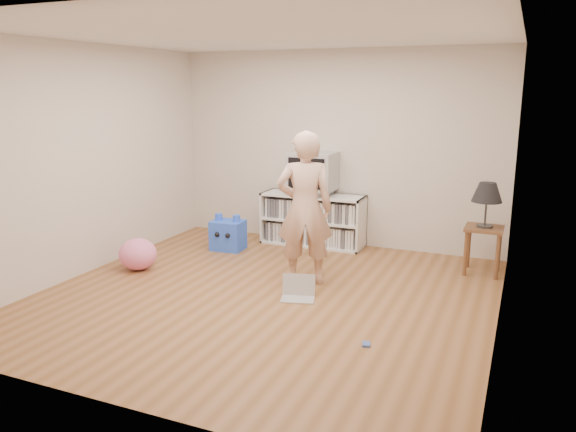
{
  "coord_description": "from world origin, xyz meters",
  "views": [
    {
      "loc": [
        2.37,
        -4.94,
        2.11
      ],
      "look_at": [
        0.08,
        0.4,
        0.77
      ],
      "focal_mm": 35.0,
      "sensor_mm": 36.0,
      "label": 1
    }
  ],
  "objects_px": {
    "media_unit": "(313,219)",
    "plush_blue": "(228,235)",
    "plush_pink": "(138,254)",
    "crt_tv": "(313,171)",
    "laptop": "(298,292)",
    "dvd_deck": "(313,192)",
    "person": "(305,209)",
    "table_lamp": "(487,193)",
    "side_table": "(484,238)"
  },
  "relations": [
    {
      "from": "media_unit",
      "to": "laptop",
      "type": "relative_size",
      "value": 3.53
    },
    {
      "from": "crt_tv",
      "to": "person",
      "type": "bearing_deg",
      "value": -72.73
    },
    {
      "from": "laptop",
      "to": "crt_tv",
      "type": "bearing_deg",
      "value": 90.53
    },
    {
      "from": "dvd_deck",
      "to": "crt_tv",
      "type": "xyz_separation_m",
      "value": [
        0.0,
        -0.0,
        0.29
      ]
    },
    {
      "from": "crt_tv",
      "to": "plush_pink",
      "type": "bearing_deg",
      "value": -129.75
    },
    {
      "from": "plush_blue",
      "to": "plush_pink",
      "type": "height_order",
      "value": "plush_blue"
    },
    {
      "from": "dvd_deck",
      "to": "side_table",
      "type": "height_order",
      "value": "dvd_deck"
    },
    {
      "from": "table_lamp",
      "to": "plush_blue",
      "type": "relative_size",
      "value": 1.08
    },
    {
      "from": "crt_tv",
      "to": "laptop",
      "type": "bearing_deg",
      "value": -73.44
    },
    {
      "from": "media_unit",
      "to": "plush_pink",
      "type": "bearing_deg",
      "value": -129.46
    },
    {
      "from": "crt_tv",
      "to": "table_lamp",
      "type": "bearing_deg",
      "value": -9.33
    },
    {
      "from": "person",
      "to": "table_lamp",
      "type": "bearing_deg",
      "value": -170.59
    },
    {
      "from": "dvd_deck",
      "to": "media_unit",
      "type": "bearing_deg",
      "value": 90.0
    },
    {
      "from": "person",
      "to": "crt_tv",
      "type": "bearing_deg",
      "value": -95.26
    },
    {
      "from": "dvd_deck",
      "to": "person",
      "type": "bearing_deg",
      "value": -72.76
    },
    {
      "from": "table_lamp",
      "to": "plush_pink",
      "type": "relative_size",
      "value": 1.17
    },
    {
      "from": "table_lamp",
      "to": "laptop",
      "type": "height_order",
      "value": "table_lamp"
    },
    {
      "from": "plush_pink",
      "to": "table_lamp",
      "type": "bearing_deg",
      "value": 21.23
    },
    {
      "from": "crt_tv",
      "to": "plush_blue",
      "type": "height_order",
      "value": "crt_tv"
    },
    {
      "from": "crt_tv",
      "to": "plush_pink",
      "type": "distance_m",
      "value": 2.51
    },
    {
      "from": "side_table",
      "to": "laptop",
      "type": "relative_size",
      "value": 1.39
    },
    {
      "from": "person",
      "to": "laptop",
      "type": "distance_m",
      "value": 0.91
    },
    {
      "from": "media_unit",
      "to": "dvd_deck",
      "type": "relative_size",
      "value": 3.11
    },
    {
      "from": "crt_tv",
      "to": "laptop",
      "type": "xyz_separation_m",
      "value": [
        0.58,
        -1.93,
        -0.96
      ]
    },
    {
      "from": "side_table",
      "to": "person",
      "type": "height_order",
      "value": "person"
    },
    {
      "from": "side_table",
      "to": "plush_blue",
      "type": "xyz_separation_m",
      "value": [
        -3.18,
        -0.3,
        -0.21
      ]
    },
    {
      "from": "table_lamp",
      "to": "plush_blue",
      "type": "bearing_deg",
      "value": -174.62
    },
    {
      "from": "crt_tv",
      "to": "plush_blue",
      "type": "distance_m",
      "value": 1.42
    },
    {
      "from": "person",
      "to": "plush_blue",
      "type": "distance_m",
      "value": 1.74
    },
    {
      "from": "side_table",
      "to": "crt_tv",
      "type": "bearing_deg",
      "value": 170.67
    },
    {
      "from": "table_lamp",
      "to": "plush_pink",
      "type": "height_order",
      "value": "table_lamp"
    },
    {
      "from": "media_unit",
      "to": "plush_blue",
      "type": "bearing_deg",
      "value": -144.14
    },
    {
      "from": "media_unit",
      "to": "laptop",
      "type": "height_order",
      "value": "media_unit"
    },
    {
      "from": "plush_pink",
      "to": "media_unit",
      "type": "bearing_deg",
      "value": 50.54
    },
    {
      "from": "dvd_deck",
      "to": "plush_blue",
      "type": "height_order",
      "value": "dvd_deck"
    },
    {
      "from": "dvd_deck",
      "to": "side_table",
      "type": "xyz_separation_m",
      "value": [
        2.23,
        -0.37,
        -0.32
      ]
    },
    {
      "from": "crt_tv",
      "to": "side_table",
      "type": "distance_m",
      "value": 2.34
    },
    {
      "from": "media_unit",
      "to": "plush_pink",
      "type": "height_order",
      "value": "media_unit"
    },
    {
      "from": "side_table",
      "to": "plush_pink",
      "type": "height_order",
      "value": "side_table"
    },
    {
      "from": "dvd_deck",
      "to": "laptop",
      "type": "bearing_deg",
      "value": -73.46
    },
    {
      "from": "dvd_deck",
      "to": "side_table",
      "type": "relative_size",
      "value": 0.82
    },
    {
      "from": "crt_tv",
      "to": "table_lamp",
      "type": "distance_m",
      "value": 2.26
    },
    {
      "from": "side_table",
      "to": "table_lamp",
      "type": "height_order",
      "value": "table_lamp"
    },
    {
      "from": "media_unit",
      "to": "person",
      "type": "distance_m",
      "value": 1.63
    },
    {
      "from": "crt_tv",
      "to": "table_lamp",
      "type": "relative_size",
      "value": 1.17
    },
    {
      "from": "plush_blue",
      "to": "person",
      "type": "bearing_deg",
      "value": -33.35
    },
    {
      "from": "plush_pink",
      "to": "side_table",
      "type": "bearing_deg",
      "value": 21.23
    },
    {
      "from": "dvd_deck",
      "to": "plush_pink",
      "type": "distance_m",
      "value": 2.43
    },
    {
      "from": "side_table",
      "to": "table_lamp",
      "type": "relative_size",
      "value": 1.07
    },
    {
      "from": "media_unit",
      "to": "plush_blue",
      "type": "height_order",
      "value": "media_unit"
    }
  ]
}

